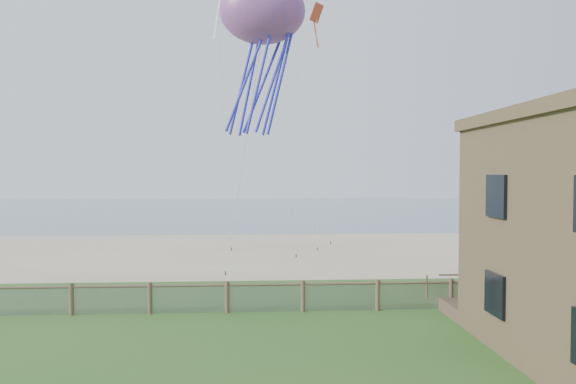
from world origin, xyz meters
name	(u,v)px	position (x,y,z in m)	size (l,w,h in m)	color
ground	(321,369)	(0.00, 0.00, 0.00)	(160.00, 160.00, 0.00)	#285A1E
sand_beach	(283,251)	(0.00, 22.00, 0.00)	(72.00, 20.00, 0.02)	tan
ocean	(270,209)	(0.00, 66.00, 0.00)	(160.00, 68.00, 0.02)	slate
chainlink_fence	(303,298)	(0.00, 6.00, 0.55)	(36.20, 0.20, 1.25)	#4C3D2B
picnic_table	(555,335)	(7.66, 1.46, 0.34)	(1.62, 1.22, 0.68)	brown
octopus_kite	(263,54)	(-1.55, 10.52, 11.21)	(3.82, 2.70, 7.87)	#ED5325
kite_white	(217,3)	(-4.34, 18.38, 16.10)	(1.09, 0.70, 3.06)	white
kite_red	(316,21)	(1.89, 18.16, 15.04)	(1.14, 0.70, 2.19)	#C13F22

